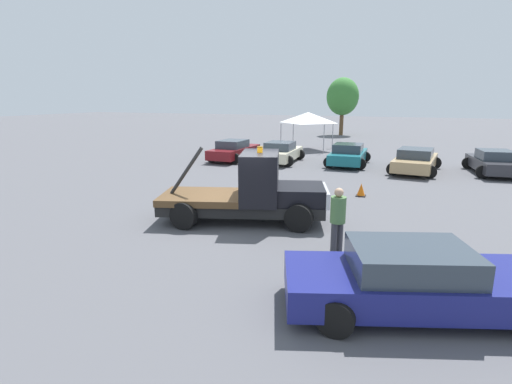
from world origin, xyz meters
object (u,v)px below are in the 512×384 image
at_px(traffic_cone, 361,190).
at_px(parked_car_cream, 281,152).
at_px(parked_car_teal, 348,155).
at_px(canopy_tent_white, 308,118).
at_px(foreground_car, 419,280).
at_px(parked_car_maroon, 234,150).
at_px(parked_car_charcoal, 493,162).
at_px(tow_truck, 252,193).
at_px(person_near_truck, 338,216).
at_px(tree_left, 343,97).
at_px(parked_car_tan, 415,160).

bearing_deg(traffic_cone, parked_car_cream, 129.26).
bearing_deg(parked_car_teal, canopy_tent_white, 32.01).
xyz_separation_m(foreground_car, parked_car_maroon, (-11.46, 16.40, -0.00)).
xyz_separation_m(foreground_car, parked_car_charcoal, (3.77, 16.91, -0.00)).
distance_m(tow_truck, person_near_truck, 3.68).
height_order(parked_car_charcoal, traffic_cone, parked_car_charcoal).
xyz_separation_m(tree_left, traffic_cone, (5.77, -28.18, -3.91)).
distance_m(person_near_truck, parked_car_charcoal, 15.65).
xyz_separation_m(parked_car_cream, parked_car_charcoal, (11.98, 0.41, -0.00)).
distance_m(parked_car_cream, parked_car_teal, 4.22).
bearing_deg(foreground_car, canopy_tent_white, 90.23).
distance_m(foreground_car, parked_car_teal, 17.49).
height_order(parked_car_cream, parked_car_teal, same).
bearing_deg(tree_left, parked_car_tan, -69.79).
height_order(tree_left, traffic_cone, tree_left).
distance_m(person_near_truck, canopy_tent_white, 22.03).
xyz_separation_m(foreground_car, traffic_cone, (-2.23, 9.18, -0.40)).
height_order(person_near_truck, parked_car_cream, person_near_truck).
bearing_deg(parked_car_maroon, parked_car_cream, -87.19).
xyz_separation_m(foreground_car, parked_car_cream, (-8.21, 16.50, -0.00)).
xyz_separation_m(person_near_truck, tree_left, (-5.99, 34.99, 3.12)).
relative_size(person_near_truck, tree_left, 0.29).
bearing_deg(parked_car_cream, parked_car_maroon, 89.38).
distance_m(person_near_truck, traffic_cone, 6.86).
xyz_separation_m(tow_truck, foreground_car, (5.19, -4.24, -0.32)).
relative_size(parked_car_tan, traffic_cone, 9.24).
height_order(tow_truck, traffic_cone, tow_truck).
bearing_deg(person_near_truck, tree_left, 133.41).
relative_size(parked_car_maroon, parked_car_tan, 0.95).
xyz_separation_m(foreground_car, tree_left, (-8.00, 37.37, 3.51)).
relative_size(canopy_tent_white, tree_left, 0.55).
bearing_deg(canopy_tent_white, person_near_truck, -73.49).
bearing_deg(parked_car_charcoal, parked_car_maroon, 84.60).
bearing_deg(parked_car_cream, parked_car_teal, -85.11).
bearing_deg(parked_car_teal, person_near_truck, -173.53).
xyz_separation_m(foreground_car, person_near_truck, (-2.01, 2.37, 0.39)).
xyz_separation_m(tow_truck, parked_car_cream, (-3.03, 12.26, -0.33)).
distance_m(parked_car_maroon, tree_left, 21.54).
distance_m(canopy_tent_white, tree_left, 14.02).
xyz_separation_m(parked_car_maroon, parked_car_tan, (11.30, -0.32, 0.00)).
bearing_deg(tow_truck, tree_left, 77.56).
bearing_deg(traffic_cone, parked_car_maroon, 141.96).
relative_size(parked_car_teal, parked_car_tan, 0.87).
xyz_separation_m(tow_truck, traffic_cone, (2.95, 4.94, -0.72)).
relative_size(parked_car_teal, tree_left, 0.72).
height_order(parked_car_maroon, parked_car_charcoal, same).
bearing_deg(parked_car_charcoal, canopy_tent_white, 54.17).
height_order(tow_truck, person_near_truck, tow_truck).
distance_m(parked_car_tan, parked_car_charcoal, 4.02).
height_order(tow_truck, canopy_tent_white, canopy_tent_white).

